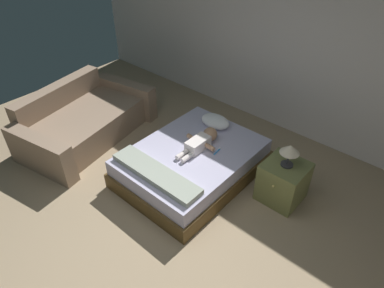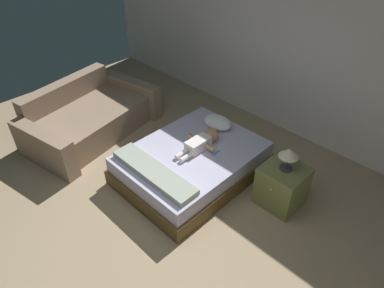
{
  "view_description": "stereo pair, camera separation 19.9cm",
  "coord_description": "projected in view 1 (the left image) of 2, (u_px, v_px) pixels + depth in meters",
  "views": [
    {
      "loc": [
        1.92,
        -1.36,
        3.06
      ],
      "look_at": [
        -0.29,
        1.16,
        0.51
      ],
      "focal_mm": 31.99,
      "sensor_mm": 36.0,
      "label": 1
    },
    {
      "loc": [
        2.07,
        -1.23,
        3.06
      ],
      "look_at": [
        -0.29,
        1.16,
        0.51
      ],
      "focal_mm": 31.99,
      "sensor_mm": 36.0,
      "label": 2
    }
  ],
  "objects": [
    {
      "name": "couch",
      "position": [
        83.0,
        121.0,
        5.09
      ],
      "size": [
        1.48,
        2.11,
        0.74
      ],
      "color": "#917861",
      "rests_on": "ground_plane"
    },
    {
      "name": "pillow",
      "position": [
        215.0,
        121.0,
        4.66
      ],
      "size": [
        0.42,
        0.29,
        0.15
      ],
      "color": "white",
      "rests_on": "bed"
    },
    {
      "name": "blanket",
      "position": [
        156.0,
        173.0,
        3.88
      ],
      "size": [
        1.2,
        0.28,
        0.07
      ],
      "color": "#9EA697",
      "rests_on": "bed"
    },
    {
      "name": "baby",
      "position": [
        202.0,
        141.0,
        4.3
      ],
      "size": [
        0.44,
        0.67,
        0.18
      ],
      "color": "white",
      "rests_on": "bed"
    },
    {
      "name": "ground_plane",
      "position": [
        141.0,
        241.0,
        3.68
      ],
      "size": [
        8.0,
        8.0,
        0.0
      ],
      "primitive_type": "plane",
      "color": "#9C8566"
    },
    {
      "name": "wall_behind_bed",
      "position": [
        296.0,
        49.0,
        4.71
      ],
      "size": [
        8.0,
        0.12,
        2.51
      ],
      "primitive_type": "cube",
      "color": "silver",
      "rests_on": "ground_plane"
    },
    {
      "name": "bed",
      "position": [
        192.0,
        163.0,
        4.4
      ],
      "size": [
        1.33,
        1.79,
        0.41
      ],
      "color": "brown",
      "rests_on": "ground_plane"
    },
    {
      "name": "nightstand",
      "position": [
        283.0,
        182.0,
        4.05
      ],
      "size": [
        0.48,
        0.51,
        0.52
      ],
      "color": "olive",
      "rests_on": "ground_plane"
    },
    {
      "name": "lamp",
      "position": [
        290.0,
        150.0,
        3.76
      ],
      "size": [
        0.22,
        0.22,
        0.28
      ],
      "color": "#333338",
      "rests_on": "nightstand"
    },
    {
      "name": "toothbrush",
      "position": [
        217.0,
        151.0,
        4.25
      ],
      "size": [
        0.03,
        0.15,
        0.02
      ],
      "color": "#3694E9",
      "rests_on": "bed"
    }
  ]
}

